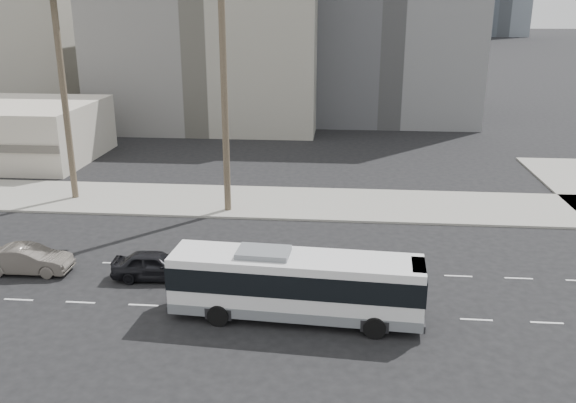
# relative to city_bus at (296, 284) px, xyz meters

# --- Properties ---
(ground) EXTENTS (700.00, 700.00, 0.00)m
(ground) POSITION_rel_city_bus_xyz_m (-1.07, 0.49, -1.65)
(ground) COLOR black
(ground) RESTS_ON ground
(sidewalk_north) EXTENTS (120.00, 7.00, 0.15)m
(sidewalk_north) POSITION_rel_city_bus_xyz_m (-1.07, 15.99, -1.58)
(sidewalk_north) COLOR gray
(sidewalk_north) RESTS_ON ground
(midrise_beige_west) EXTENTS (24.00, 18.00, 18.00)m
(midrise_beige_west) POSITION_rel_city_bus_xyz_m (-13.07, 45.49, 7.35)
(midrise_beige_west) COLOR gray
(midrise_beige_west) RESTS_ON ground
(midrise_gray_center) EXTENTS (20.00, 20.00, 26.00)m
(midrise_gray_center) POSITION_rel_city_bus_xyz_m (6.93, 52.49, 11.35)
(midrise_gray_center) COLOR #535457
(midrise_gray_center) RESTS_ON ground
(midrise_beige_far) EXTENTS (18.00, 16.00, 15.00)m
(midrise_beige_far) POSITION_rel_city_bus_xyz_m (-39.07, 50.49, 5.85)
(midrise_beige_far) COLOR gray
(midrise_beige_far) RESTS_ON ground
(city_bus) EXTENTS (11.08, 3.17, 3.14)m
(city_bus) POSITION_rel_city_bus_xyz_m (0.00, 0.00, 0.00)
(city_bus) COLOR silver
(city_bus) RESTS_ON ground
(car_a) EXTENTS (1.98, 4.35, 1.45)m
(car_a) POSITION_rel_city_bus_xyz_m (-7.36, 3.37, -0.93)
(car_a) COLOR black
(car_a) RESTS_ON ground
(car_b) EXTENTS (1.64, 4.44, 1.45)m
(car_b) POSITION_rel_city_bus_xyz_m (-14.06, 3.46, -0.93)
(car_b) COLOR #5D574F
(car_b) RESTS_ON ground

